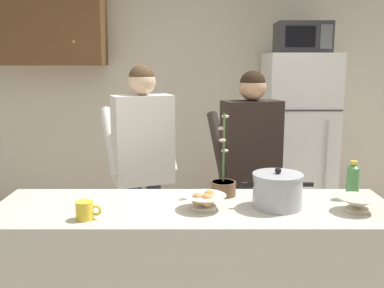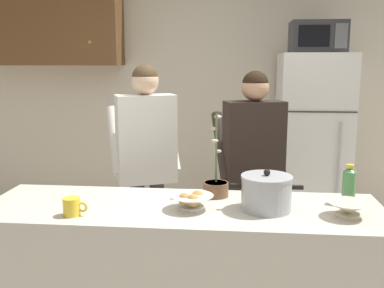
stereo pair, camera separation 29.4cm
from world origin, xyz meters
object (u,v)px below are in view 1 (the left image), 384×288
Objects in this scene: coffee_mug at (84,211)px; bottle_near_edge at (351,180)px; microwave at (301,38)px; person_near_pot at (141,151)px; person_by_sink at (249,156)px; bread_bowl at (203,200)px; potted_orchid at (222,185)px; empty_bowl at (356,203)px; cooking_pot at (276,190)px; refrigerator at (295,147)px.

coffee_mug is 1.52m from bottle_near_edge.
microwave reaches higher than person_near_pot.
bottle_near_edge is (0.51, -0.67, -0.00)m from person_by_sink.
person_by_sink reaches higher than coffee_mug.
person_near_pot is 7.10× the size of bread_bowl.
person_by_sink is 3.32× the size of potted_orchid.
bread_bowl is 1.11× the size of empty_bowl.
cooking_pot reaches higher than empty_bowl.
potted_orchid reaches higher than cooking_pot.
microwave is 3.66× the size of coffee_mug.
potted_orchid is at bearing 29.41° from coffee_mug.
cooking_pot is (0.04, -0.83, -0.01)m from person_by_sink.
potted_orchid is (0.55, -0.64, -0.07)m from person_near_pot.
microwave is 2.23× the size of empty_bowl.
cooking_pot is at bearing -87.24° from person_by_sink.
bread_bowl is 0.82m from empty_bowl.
potted_orchid is at bearing 157.19° from empty_bowl.
microwave is at bearing 73.44° from cooking_pot.
empty_bowl is (0.41, -0.07, -0.05)m from cooking_pot.
potted_orchid is at bearing 141.84° from cooking_pot.
potted_orchid is (-0.28, 0.22, -0.03)m from cooking_pot.
cooking_pot is 1.03m from coffee_mug.
potted_orchid is (-0.83, -1.64, 0.09)m from refrigerator.
refrigerator is 4.61× the size of cooking_pot.
person_near_pot reaches higher than potted_orchid.
refrigerator reaches higher than person_near_pot.
cooking_pot is 0.78× the size of potted_orchid.
microwave is at bearing 52.54° from coffee_mug.
refrigerator is 8.29× the size of empty_bowl.
potted_orchid is (-0.75, 0.06, -0.04)m from bottle_near_edge.
person_by_sink is at bearing -120.24° from microwave.
bottle_near_edge is (-0.08, -1.70, 0.14)m from refrigerator.
person_by_sink reaches higher than bread_bowl.
person_by_sink is 0.66m from potted_orchid.
person_near_pot is 1.56m from empty_bowl.
bottle_near_edge is at bearing 19.00° from cooking_pot.
person_by_sink is (-0.59, -1.03, 0.14)m from refrigerator.
cooking_pot is at bearing 10.63° from coffee_mug.
person_near_pot is at bearing 115.69° from bread_bowl.
potted_orchid is (-0.24, -0.61, -0.04)m from person_by_sink.
refrigerator is 2.12m from bread_bowl.
cooking_pot is 0.40m from bread_bowl.
person_near_pot reaches higher than empty_bowl.
person_by_sink is at bearing 68.54° from potted_orchid.
coffee_mug is at bearing -165.74° from bread_bowl.
coffee_mug is (-0.18, -1.05, -0.09)m from person_near_pot.
person_by_sink is 12.59× the size of coffee_mug.
bread_bowl is at bearing -114.97° from potted_orchid.
empty_bowl is (0.45, -0.91, -0.06)m from person_by_sink.
refrigerator is at bearing 87.41° from bottle_near_edge.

